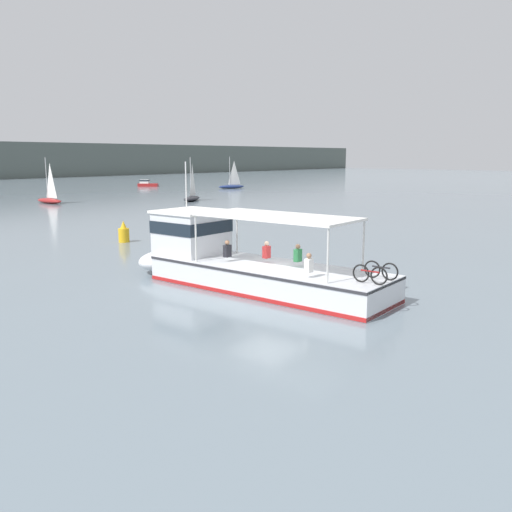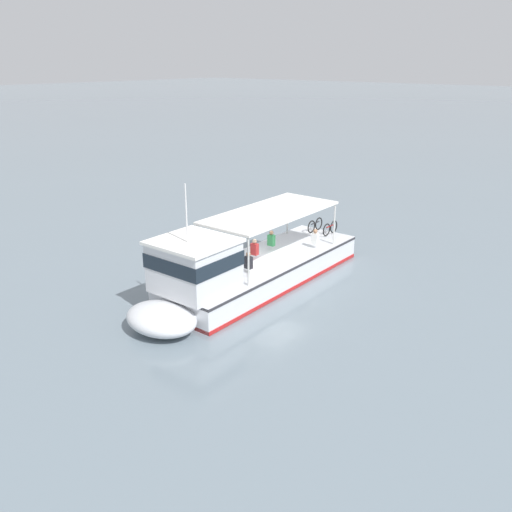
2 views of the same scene
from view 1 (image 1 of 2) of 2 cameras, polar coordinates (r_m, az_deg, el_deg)
ground_plane at (r=22.36m, az=1.26°, el=-3.90°), size 400.00×400.00×0.00m
ferry_main at (r=23.52m, az=-1.94°, el=-0.64°), size 3.90×12.94×5.32m
sailboat_near_starboard at (r=68.37m, az=-6.80°, el=6.27°), size 4.87×3.57×5.40m
sailboat_far_right at (r=94.06m, az=-2.59°, el=7.49°), size 4.97×3.14×5.40m
sailboat_horizon_west at (r=68.94m, az=-21.01°, el=5.68°), size 1.41×4.80×5.40m
motorboat_off_stern at (r=101.72m, az=-11.49°, el=7.52°), size 3.27×3.62×1.26m
channel_buoy at (r=36.34m, az=-13.81°, el=2.33°), size 0.70×0.70×1.40m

